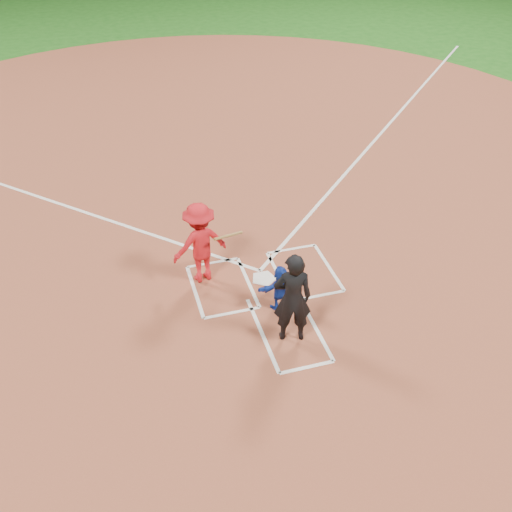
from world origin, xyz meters
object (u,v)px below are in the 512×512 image
object	(u,v)px
catcher	(280,287)
home_plate	(264,278)
umpire	(292,298)
batter_at_plate	(200,243)

from	to	relation	value
catcher	home_plate	bearing A→B (deg)	-101.17
catcher	umpire	bearing A→B (deg)	71.23
umpire	batter_at_plate	world-z (taller)	umpire
home_plate	umpire	bearing A→B (deg)	89.27
catcher	umpire	xyz separation A→B (m)	(-0.08, -0.94, 0.50)
home_plate	umpire	size ratio (longest dim) A/B	0.30
home_plate	catcher	distance (m)	1.12
umpire	batter_at_plate	size ratio (longest dim) A/B	1.06
umpire	home_plate	bearing A→B (deg)	-78.23
home_plate	batter_at_plate	distance (m)	1.69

